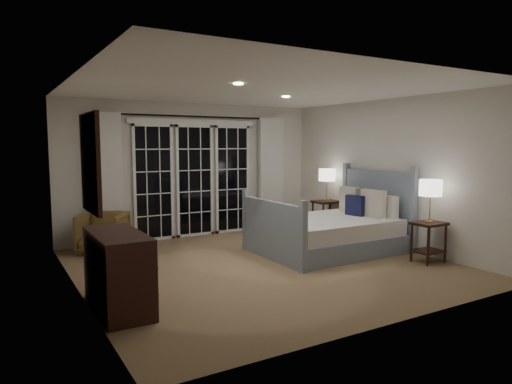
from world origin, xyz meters
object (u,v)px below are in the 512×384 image
lamp_right (327,175)px  lamp_left (431,188)px  nightstand_right (327,212)px  dresser (118,271)px  armchair (103,232)px  nightstand_left (429,236)px  bed (331,231)px

lamp_right → lamp_left: bearing=-91.4°
nightstand_right → lamp_left: lamp_left is taller
dresser → lamp_left: bearing=-4.6°
nightstand_right → dresser: bearing=-155.2°
lamp_left → armchair: lamp_left is taller
nightstand_left → nightstand_right: nightstand_right is taller
nightstand_left → dresser: 4.45m
lamp_right → nightstand_right: bearing=-90.0°
nightstand_left → lamp_right: 2.55m
armchair → dresser: dresser is taller
lamp_right → dresser: (-4.49, -2.07, -0.73)m
bed → lamp_right: bed is taller
nightstand_left → nightstand_right: 2.43m
lamp_left → lamp_right: bearing=88.6°
bed → lamp_right: size_ratio=3.59×
lamp_left → armchair: bearing=142.4°
nightstand_right → lamp_right: (0.00, 0.00, 0.72)m
lamp_left → dresser: size_ratio=0.54×
armchair → lamp_left: bearing=-4.6°
dresser → armchair: bearing=81.1°
lamp_right → nightstand_left: bearing=-91.4°
lamp_right → dresser: 5.00m
bed → lamp_left: size_ratio=3.52×
armchair → nightstand_right: bearing=23.9°
bed → armchair: (-3.22, 1.80, -0.00)m
nightstand_left → lamp_left: lamp_left is taller
lamp_left → dresser: lamp_left is taller
bed → dresser: 3.76m
lamp_right → armchair: lamp_right is taller
bed → lamp_left: bed is taller
bed → dresser: bed is taller
bed → nightstand_left: bearing=-58.5°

